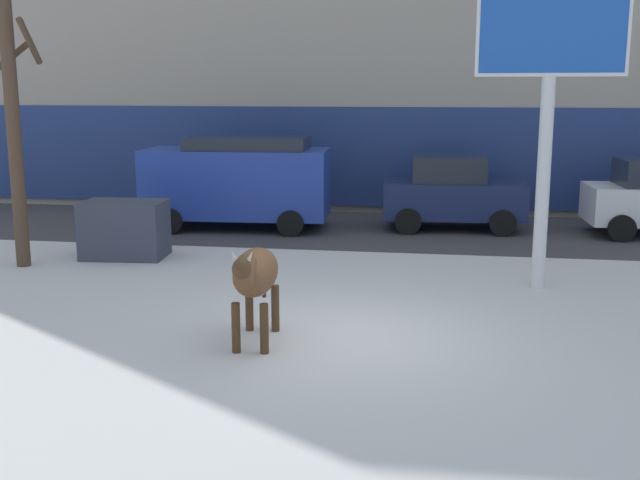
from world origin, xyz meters
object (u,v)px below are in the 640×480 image
at_px(billboard, 551,42).
at_px(pedestrian_near_billboard, 202,177).
at_px(dumpster, 125,229).
at_px(cow_brown, 255,275).
at_px(car_blue_van, 238,180).
at_px(bare_tree_right_lot, 14,124).
at_px(car_navy_hatchback, 452,193).

xyz_separation_m(billboard, pedestrian_near_billboard, (-8.97, 8.46, -3.43)).
relative_size(pedestrian_near_billboard, dumpster, 1.02).
height_order(cow_brown, car_blue_van, car_blue_van).
height_order(cow_brown, bare_tree_right_lot, bare_tree_right_lot).
distance_m(bare_tree_right_lot, dumpster, 3.02).
height_order(car_blue_van, dumpster, car_blue_van).
bearing_deg(dumpster, cow_brown, -50.98).
bearing_deg(dumpster, car_navy_hatchback, 32.79).
bearing_deg(cow_brown, car_blue_van, 106.47).
distance_m(car_blue_van, bare_tree_right_lot, 5.96).
xyz_separation_m(cow_brown, bare_tree_right_lot, (-5.77, 3.93, 1.86)).
bearing_deg(cow_brown, pedestrian_near_billboard, 110.80).
bearing_deg(car_navy_hatchback, car_blue_van, -171.97).
bearing_deg(billboard, bare_tree_right_lot, 179.38).
height_order(billboard, bare_tree_right_lot, billboard).
xyz_separation_m(car_blue_van, bare_tree_right_lot, (-3.20, -4.76, 1.61)).
distance_m(cow_brown, billboard, 6.65).
distance_m(pedestrian_near_billboard, dumpster, 7.29).
bearing_deg(billboard, car_blue_van, 144.71).
distance_m(billboard, pedestrian_near_billboard, 12.80).
bearing_deg(bare_tree_right_lot, car_blue_van, 56.03).
bearing_deg(car_blue_van, car_navy_hatchback, 8.03).
xyz_separation_m(billboard, dumpster, (-8.38, 1.20, -3.71)).
xyz_separation_m(car_navy_hatchback, dumpster, (-6.87, -4.42, -0.33)).
height_order(cow_brown, car_navy_hatchback, car_navy_hatchback).
bearing_deg(pedestrian_near_billboard, billboard, -43.31).
bearing_deg(car_blue_van, bare_tree_right_lot, -123.97).
relative_size(bare_tree_right_lot, dumpster, 3.22).
xyz_separation_m(car_blue_van, car_navy_hatchback, (5.36, 0.76, -0.32)).
bearing_deg(pedestrian_near_billboard, cow_brown, -69.20).
relative_size(car_navy_hatchback, dumpster, 2.11).
distance_m(car_navy_hatchback, bare_tree_right_lot, 10.37).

